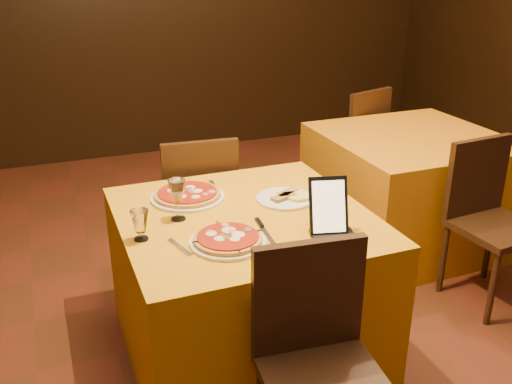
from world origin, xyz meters
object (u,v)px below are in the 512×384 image
object	(u,v)px
water_glass	(140,225)
pizza_near	(228,240)
tablet	(328,206)
side_table	(409,189)
chair_side_near	(497,227)
pizza_far	(188,196)
chair_side_far	(349,144)
chair_main_far	(197,206)
chair_main_near	(325,382)
wine_glass	(177,200)
main_table	(245,286)

from	to	relation	value
water_glass	pizza_near	bearing A→B (deg)	-27.01
tablet	side_table	bearing A→B (deg)	55.68
chair_side_near	pizza_near	bearing A→B (deg)	-178.65
pizza_far	tablet	bearing A→B (deg)	-50.87
chair_side_far	pizza_near	xyz separation A→B (m)	(-1.61, -1.78, 0.31)
pizza_near	water_glass	bearing A→B (deg)	152.99
chair_main_far	chair_side_near	distance (m)	1.70
chair_main_near	pizza_near	xyz separation A→B (m)	(-0.16, 0.57, 0.31)
chair_side_near	tablet	bearing A→B (deg)	-174.03
chair_main_near	wine_glass	distance (m)	0.99
pizza_near	tablet	size ratio (longest dim) A/B	1.28
chair_side_far	tablet	xyz separation A→B (m)	(-1.18, -1.83, 0.41)
chair_side_near	pizza_far	distance (m)	1.70
side_table	pizza_far	size ratio (longest dim) A/B	3.10
tablet	pizza_near	bearing A→B (deg)	-172.27
tablet	pizza_far	bearing A→B (deg)	143.87
side_table	chair_side_near	xyz separation A→B (m)	(0.00, -0.80, 0.08)
side_table	water_glass	bearing A→B (deg)	-157.17
chair_main_far	wine_glass	xyz separation A→B (m)	(-0.29, -0.76, 0.39)
chair_main_near	chair_main_far	xyz separation A→B (m)	(0.00, 1.63, 0.00)
chair_main_near	pizza_far	bearing A→B (deg)	105.80
main_table	chair_side_near	world-z (taller)	chair_side_near
chair_side_far	wine_glass	xyz separation A→B (m)	(-1.74, -1.48, 0.39)
main_table	chair_main_far	distance (m)	0.82
chair_side_far	water_glass	bearing A→B (deg)	22.89
chair_side_near	tablet	xyz separation A→B (m)	(-1.18, -0.22, 0.41)
side_table	main_table	bearing A→B (deg)	-153.04
wine_glass	side_table	bearing A→B (deg)	21.34
tablet	chair_side_near	bearing A→B (deg)	25.51
tablet	chair_main_near	bearing A→B (deg)	-102.49
chair_main_far	wine_glass	world-z (taller)	wine_glass
chair_main_near	tablet	distance (m)	0.71
main_table	pizza_near	xyz separation A→B (m)	(-0.16, -0.24, 0.39)
chair_main_far	chair_side_far	bearing A→B (deg)	-147.86
main_table	pizza_near	size ratio (longest dim) A/B	3.52
chair_main_far	water_glass	distance (m)	1.08
main_table	pizza_far	bearing A→B (deg)	124.90
pizza_far	wine_glass	size ratio (longest dim) A/B	1.86
side_table	chair_side_near	world-z (taller)	chair_side_near
chair_main_far	tablet	size ratio (longest dim) A/B	3.73
chair_main_near	side_table	bearing A→B (deg)	52.69
chair_side_far	pizza_near	bearing A→B (deg)	30.81
pizza_far	chair_main_far	bearing A→B (deg)	71.11
wine_glass	chair_side_near	bearing A→B (deg)	-4.04
pizza_far	side_table	bearing A→B (deg)	15.92
chair_side_far	pizza_far	distance (m)	2.10
main_table	water_glass	world-z (taller)	water_glass
side_table	chair_side_far	distance (m)	0.81
chair_main_near	wine_glass	world-z (taller)	wine_glass
chair_side_near	chair_side_far	distance (m)	1.61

